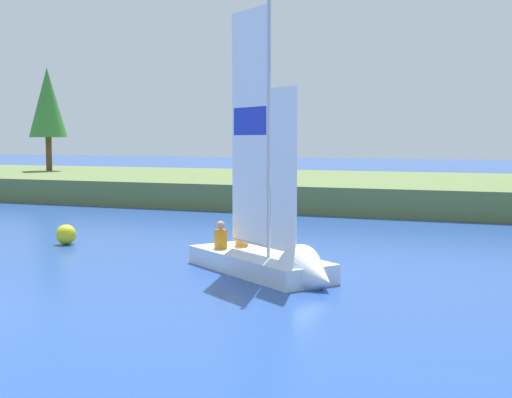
# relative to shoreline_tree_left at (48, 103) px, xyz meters

# --- Properties ---
(shore_bank) EXTENTS (80.00, 14.48, 1.15)m
(shore_bank) POSITION_rel_shoreline_tree_left_xyz_m (17.01, -0.48, -4.65)
(shore_bank) COLOR #5B703D
(shore_bank) RESTS_ON ground
(shoreline_tree_left) EXTENTS (2.26, 2.26, 6.20)m
(shoreline_tree_left) POSITION_rel_shoreline_tree_left_xyz_m (0.00, 0.00, 0.00)
(shoreline_tree_left) COLOR brown
(shoreline_tree_left) RESTS_ON shore_bank
(sailboat) EXTENTS (4.58, 3.75, 6.72)m
(sailboat) POSITION_rel_shoreline_tree_left_xyz_m (22.05, -20.05, -4.75)
(sailboat) COLOR silver
(sailboat) RESTS_ON ground
(channel_buoy) EXTENTS (0.58, 0.58, 0.58)m
(channel_buoy) POSITION_rel_shoreline_tree_left_xyz_m (14.66, -17.75, -4.93)
(channel_buoy) COLOR yellow
(channel_buoy) RESTS_ON ground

